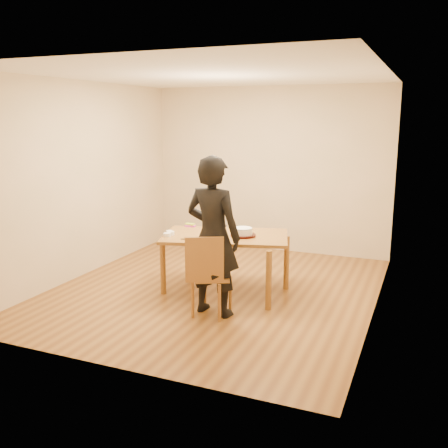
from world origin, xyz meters
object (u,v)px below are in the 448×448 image
at_px(person, 213,236).
at_px(cake, 243,231).
at_px(dining_chair, 212,277).
at_px(dining_table, 226,236).
at_px(cake_plate, 243,235).

bearing_deg(person, cake, -89.08).
height_order(dining_chair, person, person).
bearing_deg(dining_table, cake_plate, -11.78).
xyz_separation_m(dining_chair, person, (0.00, 0.05, 0.46)).
xyz_separation_m(cake_plate, person, (-0.08, -0.75, 0.14)).
xyz_separation_m(dining_table, dining_chair, (0.15, -0.78, -0.28)).
xyz_separation_m(cake_plate, cake, (0.00, 0.00, 0.05)).
bearing_deg(cake, dining_table, -176.00).
distance_m(dining_table, cake_plate, 0.23).
bearing_deg(person, dining_table, -71.22).
relative_size(dining_chair, person, 0.21).
xyz_separation_m(dining_chair, cake, (0.08, 0.79, 0.36)).
bearing_deg(person, cake_plate, -89.08).
bearing_deg(cake_plate, dining_table, -176.00).
height_order(dining_table, dining_chair, dining_table).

